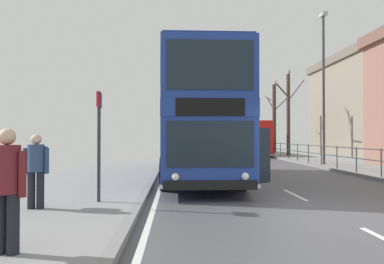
{
  "coord_description": "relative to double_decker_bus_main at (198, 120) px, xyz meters",
  "views": [
    {
      "loc": [
        -3.41,
        -7.71,
        1.68
      ],
      "look_at": [
        -2.9,
        4.29,
        1.84
      ],
      "focal_mm": 33.76,
      "sensor_mm": 36.0,
      "label": 1
    }
  ],
  "objects": [
    {
      "name": "ground",
      "position": [
        1.86,
        -6.43,
        -2.28
      ],
      "size": [
        15.8,
        140.0,
        0.2
      ],
      "color": "#4E4E53"
    },
    {
      "name": "double_decker_bus_main",
      "position": [
        0.0,
        0.0,
        0.0
      ],
      "size": [
        3.3,
        10.2,
        4.44
      ],
      "color": "navy",
      "rests_on": "ground"
    },
    {
      "name": "background_bus_far_lane",
      "position": [
        5.41,
        19.01,
        -0.69
      ],
      "size": [
        2.72,
        10.91,
        2.96
      ],
      "color": "red",
      "rests_on": "ground"
    },
    {
      "name": "pedestrian_railing_far_kerb",
      "position": [
        7.03,
        6.1,
        -1.45
      ],
      "size": [
        0.05,
        32.59,
        1.09
      ],
      "color": "#2D3338",
      "rests_on": "ground"
    },
    {
      "name": "pedestrian_with_backpack",
      "position": [
        -3.85,
        -6.23,
        -1.26
      ],
      "size": [
        0.55,
        0.54,
        1.59
      ],
      "color": "black",
      "rests_on": "ground"
    },
    {
      "name": "pedestrian_companion",
      "position": [
        -3.06,
        -9.3,
        -1.26
      ],
      "size": [
        0.55,
        0.39,
        1.65
      ],
      "color": "black",
      "rests_on": "ground"
    },
    {
      "name": "bus_stop_sign_near",
      "position": [
        -2.68,
        -5.48,
        -0.57
      ],
      "size": [
        0.08,
        0.44,
        2.62
      ],
      "color": "#2D2D33",
      "rests_on": "ground"
    },
    {
      "name": "street_lamp_far_side",
      "position": [
        7.45,
        5.78,
        2.71
      ],
      "size": [
        0.28,
        0.6,
        8.54
      ],
      "color": "#38383D",
      "rests_on": "ground"
    },
    {
      "name": "bare_tree_far_00",
      "position": [
        8.72,
        20.69,
        1.24
      ],
      "size": [
        1.85,
        2.4,
        6.89
      ],
      "color": "#423328",
      "rests_on": "ground"
    },
    {
      "name": "bare_tree_far_01",
      "position": [
        8.12,
        32.94,
        1.11
      ],
      "size": [
        1.5,
        3.0,
        7.13
      ],
      "color": "#4C3D2D",
      "rests_on": "ground"
    },
    {
      "name": "bare_tree_far_02",
      "position": [
        8.24,
        14.73,
        1.37
      ],
      "size": [
        2.84,
        2.24,
        7.19
      ],
      "color": "#423328",
      "rests_on": "ground"
    }
  ]
}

